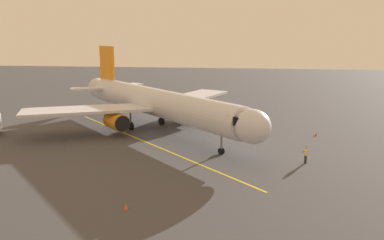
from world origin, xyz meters
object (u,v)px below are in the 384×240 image
(ground_crew_marshaller, at_px, (306,155))
(safety_cone_wing_port, at_px, (267,131))
(airplane, at_px, (156,103))
(safety_cone_wing_starboard, at_px, (316,134))
(safety_cone_nose_right, at_px, (126,206))
(safety_cone_nose_left, at_px, (306,148))

(ground_crew_marshaller, relative_size, safety_cone_wing_port, 3.11)
(airplane, bearing_deg, ground_crew_marshaller, 147.91)
(safety_cone_wing_starboard, bearing_deg, safety_cone_nose_right, 53.89)
(safety_cone_wing_port, xyz_separation_m, safety_cone_wing_starboard, (-6.52, 0.73, 0.00))
(safety_cone_nose_left, height_order, safety_cone_wing_port, same)
(ground_crew_marshaller, distance_m, safety_cone_wing_port, 13.31)
(safety_cone_wing_port, bearing_deg, safety_cone_nose_right, 65.29)
(airplane, relative_size, safety_cone_nose_left, 60.20)
(airplane, height_order, safety_cone_wing_starboard, airplane)
(ground_crew_marshaller, xyz_separation_m, safety_cone_wing_port, (3.38, -12.86, -0.61))
(safety_cone_nose_right, bearing_deg, safety_cone_nose_left, -131.57)
(airplane, xyz_separation_m, safety_cone_nose_left, (-19.62, 6.76, -3.73))
(airplane, bearing_deg, safety_cone_wing_port, -175.98)
(ground_crew_marshaller, distance_m, safety_cone_nose_left, 5.13)
(ground_crew_marshaller, height_order, safety_cone_wing_port, ground_crew_marshaller)
(ground_crew_marshaller, xyz_separation_m, safety_cone_nose_right, (15.42, 13.31, -0.61))
(safety_cone_nose_right, bearing_deg, safety_cone_wing_starboard, -126.11)
(safety_cone_nose_left, distance_m, safety_cone_wing_starboard, 7.47)
(safety_cone_wing_starboard, bearing_deg, safety_cone_wing_port, -6.37)
(safety_cone_nose_right, distance_m, safety_cone_wing_port, 28.81)
(airplane, distance_m, safety_cone_nose_right, 25.58)
(airplane, height_order, ground_crew_marshaller, airplane)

